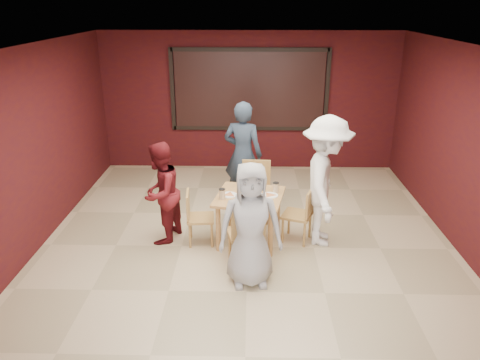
{
  "coord_description": "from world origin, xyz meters",
  "views": [
    {
      "loc": [
        0.04,
        -5.98,
        3.36
      ],
      "look_at": [
        -0.11,
        0.19,
        0.97
      ],
      "focal_mm": 35.0,
      "sensor_mm": 36.0,
      "label": 1
    }
  ],
  "objects_px": {
    "chair_right": "(302,212)",
    "diner_left": "(160,193)",
    "chair_front": "(246,232)",
    "diner_right": "(326,182)",
    "diner_back": "(243,155)",
    "chair_left": "(196,215)",
    "chair_back": "(256,187)",
    "diner_front": "(250,225)",
    "dining_table": "(249,201)"
  },
  "relations": [
    {
      "from": "chair_right",
      "to": "diner_back",
      "type": "distance_m",
      "value": 1.65
    },
    {
      "from": "chair_right",
      "to": "diner_back",
      "type": "xyz_separation_m",
      "value": [
        -0.88,
        1.33,
        0.44
      ]
    },
    {
      "from": "diner_front",
      "to": "diner_back",
      "type": "relative_size",
      "value": 0.88
    },
    {
      "from": "chair_front",
      "to": "diner_front",
      "type": "distance_m",
      "value": 0.45
    },
    {
      "from": "chair_back",
      "to": "chair_left",
      "type": "relative_size",
      "value": 1.19
    },
    {
      "from": "chair_front",
      "to": "chair_left",
      "type": "distance_m",
      "value": 0.99
    },
    {
      "from": "dining_table",
      "to": "chair_left",
      "type": "bearing_deg",
      "value": -175.0
    },
    {
      "from": "chair_back",
      "to": "diner_left",
      "type": "xyz_separation_m",
      "value": [
        -1.39,
        -0.81,
        0.22
      ]
    },
    {
      "from": "diner_front",
      "to": "diner_right",
      "type": "height_order",
      "value": "diner_right"
    },
    {
      "from": "diner_back",
      "to": "diner_left",
      "type": "bearing_deg",
      "value": 64.46
    },
    {
      "from": "chair_left",
      "to": "diner_front",
      "type": "distance_m",
      "value": 1.32
    },
    {
      "from": "chair_back",
      "to": "chair_right",
      "type": "distance_m",
      "value": 1.05
    },
    {
      "from": "diner_front",
      "to": "diner_left",
      "type": "bearing_deg",
      "value": 134.67
    },
    {
      "from": "chair_back",
      "to": "diner_left",
      "type": "bearing_deg",
      "value": -149.81
    },
    {
      "from": "chair_front",
      "to": "diner_left",
      "type": "xyz_separation_m",
      "value": [
        -1.25,
        0.74,
        0.23
      ]
    },
    {
      "from": "diner_left",
      "to": "diner_right",
      "type": "relative_size",
      "value": 0.79
    },
    {
      "from": "chair_right",
      "to": "chair_front",
      "type": "bearing_deg",
      "value": -137.19
    },
    {
      "from": "chair_left",
      "to": "diner_right",
      "type": "bearing_deg",
      "value": 2.7
    },
    {
      "from": "chair_front",
      "to": "diner_back",
      "type": "xyz_separation_m",
      "value": [
        -0.08,
        2.06,
        0.39
      ]
    },
    {
      "from": "chair_left",
      "to": "diner_back",
      "type": "height_order",
      "value": "diner_back"
    },
    {
      "from": "diner_front",
      "to": "chair_front",
      "type": "bearing_deg",
      "value": 92.9
    },
    {
      "from": "dining_table",
      "to": "diner_back",
      "type": "xyz_separation_m",
      "value": [
        -0.12,
        1.34,
        0.26
      ]
    },
    {
      "from": "diner_right",
      "to": "chair_right",
      "type": "bearing_deg",
      "value": 97.67
    },
    {
      "from": "dining_table",
      "to": "diner_front",
      "type": "relative_size",
      "value": 0.68
    },
    {
      "from": "diner_front",
      "to": "diner_back",
      "type": "bearing_deg",
      "value": 87.83
    },
    {
      "from": "diner_front",
      "to": "chair_left",
      "type": "bearing_deg",
      "value": 122.85
    },
    {
      "from": "dining_table",
      "to": "diner_back",
      "type": "bearing_deg",
      "value": 95.0
    },
    {
      "from": "diner_front",
      "to": "diner_right",
      "type": "relative_size",
      "value": 0.84
    },
    {
      "from": "chair_front",
      "to": "chair_left",
      "type": "height_order",
      "value": "chair_front"
    },
    {
      "from": "chair_front",
      "to": "diner_back",
      "type": "relative_size",
      "value": 0.51
    },
    {
      "from": "chair_left",
      "to": "chair_right",
      "type": "bearing_deg",
      "value": 3.16
    },
    {
      "from": "chair_right",
      "to": "chair_left",
      "type": "bearing_deg",
      "value": -176.84
    },
    {
      "from": "diner_back",
      "to": "diner_left",
      "type": "xyz_separation_m",
      "value": [
        -1.17,
        -1.33,
        -0.16
      ]
    },
    {
      "from": "chair_left",
      "to": "chair_front",
      "type": "bearing_deg",
      "value": -41.5
    },
    {
      "from": "chair_back",
      "to": "chair_right",
      "type": "xyz_separation_m",
      "value": [
        0.66,
        -0.81,
        -0.07
      ]
    },
    {
      "from": "chair_right",
      "to": "dining_table",
      "type": "bearing_deg",
      "value": -178.71
    },
    {
      "from": "chair_front",
      "to": "diner_right",
      "type": "distance_m",
      "value": 1.4
    },
    {
      "from": "chair_front",
      "to": "chair_right",
      "type": "relative_size",
      "value": 1.11
    },
    {
      "from": "diner_back",
      "to": "diner_left",
      "type": "relative_size",
      "value": 1.21
    },
    {
      "from": "chair_back",
      "to": "chair_right",
      "type": "bearing_deg",
      "value": -50.58
    },
    {
      "from": "chair_back",
      "to": "chair_left",
      "type": "bearing_deg",
      "value": -134.52
    },
    {
      "from": "chair_right",
      "to": "diner_left",
      "type": "height_order",
      "value": "diner_left"
    },
    {
      "from": "chair_back",
      "to": "diner_front",
      "type": "bearing_deg",
      "value": -92.57
    },
    {
      "from": "chair_back",
      "to": "diner_back",
      "type": "relative_size",
      "value": 0.52
    },
    {
      "from": "diner_right",
      "to": "chair_back",
      "type": "bearing_deg",
      "value": 57.73
    },
    {
      "from": "chair_right",
      "to": "diner_left",
      "type": "relative_size",
      "value": 0.55
    },
    {
      "from": "dining_table",
      "to": "chair_back",
      "type": "height_order",
      "value": "chair_back"
    },
    {
      "from": "chair_back",
      "to": "diner_front",
      "type": "height_order",
      "value": "diner_front"
    },
    {
      "from": "dining_table",
      "to": "chair_back",
      "type": "distance_m",
      "value": 0.84
    },
    {
      "from": "diner_front",
      "to": "diner_right",
      "type": "distance_m",
      "value": 1.53
    }
  ]
}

